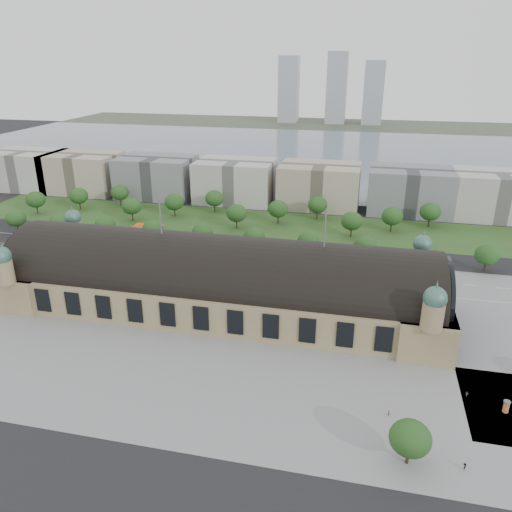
% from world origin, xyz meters
% --- Properties ---
extents(ground, '(900.00, 900.00, 0.00)m').
position_xyz_m(ground, '(0.00, 0.00, 0.00)').
color(ground, black).
rests_on(ground, ground).
extents(station, '(150.00, 48.40, 44.30)m').
position_xyz_m(station, '(0.00, 0.00, 10.28)').
color(station, '#9B8C60').
rests_on(station, ground).
extents(plaza_south, '(190.00, 48.00, 0.12)m').
position_xyz_m(plaza_south, '(10.00, -44.00, 0.00)').
color(plaza_south, gray).
rests_on(plaza_south, ground).
extents(road_slab, '(260.00, 26.00, 0.10)m').
position_xyz_m(road_slab, '(-20.00, 38.00, 0.00)').
color(road_slab, black).
rests_on(road_slab, ground).
extents(grass_belt, '(300.00, 45.00, 0.10)m').
position_xyz_m(grass_belt, '(-15.00, 93.00, 0.00)').
color(grass_belt, '#2B4D1F').
rests_on(grass_belt, ground).
extents(petrol_station, '(14.00, 13.00, 5.05)m').
position_xyz_m(petrol_station, '(-53.91, 65.28, 2.95)').
color(petrol_station, '#E2490D').
rests_on(petrol_station, ground).
extents(lake, '(700.00, 320.00, 0.08)m').
position_xyz_m(lake, '(0.00, 298.00, 0.00)').
color(lake, slate).
rests_on(lake, ground).
extents(far_shore, '(700.00, 120.00, 0.14)m').
position_xyz_m(far_shore, '(0.00, 498.00, 0.00)').
color(far_shore, '#44513D').
rests_on(far_shore, ground).
extents(far_tower_left, '(24.00, 24.00, 80.00)m').
position_xyz_m(far_tower_left, '(-60.00, 508.00, 40.00)').
color(far_tower_left, '#9EA8B2').
rests_on(far_tower_left, ground).
extents(far_tower_mid, '(24.00, 24.00, 85.00)m').
position_xyz_m(far_tower_mid, '(0.00, 508.00, 42.50)').
color(far_tower_mid, '#9EA8B2').
rests_on(far_tower_mid, ground).
extents(far_tower_right, '(24.00, 24.00, 75.00)m').
position_xyz_m(far_tower_right, '(45.00, 508.00, 37.50)').
color(far_tower_right, '#9EA8B2').
rests_on(far_tower_right, ground).
extents(office_0, '(45.00, 32.00, 24.00)m').
position_xyz_m(office_0, '(-170.00, 133.00, 12.00)').
color(office_0, '#BBB8B1').
rests_on(office_0, ground).
extents(office_1, '(45.00, 32.00, 24.00)m').
position_xyz_m(office_1, '(-130.00, 133.00, 12.00)').
color(office_1, '#B3A48C').
rests_on(office_1, ground).
extents(office_2, '(45.00, 32.00, 24.00)m').
position_xyz_m(office_2, '(-80.00, 133.00, 12.00)').
color(office_2, gray).
rests_on(office_2, ground).
extents(office_3, '(45.00, 32.00, 24.00)m').
position_xyz_m(office_3, '(-30.00, 133.00, 12.00)').
color(office_3, '#BBB8B1').
rests_on(office_3, ground).
extents(office_4, '(45.00, 32.00, 24.00)m').
position_xyz_m(office_4, '(20.00, 133.00, 12.00)').
color(office_4, '#B3A48C').
rests_on(office_4, ground).
extents(office_5, '(45.00, 32.00, 24.00)m').
position_xyz_m(office_5, '(70.00, 133.00, 12.00)').
color(office_5, gray).
rests_on(office_5, ground).
extents(office_6, '(45.00, 32.00, 24.00)m').
position_xyz_m(office_6, '(115.00, 133.00, 12.00)').
color(office_6, '#BBB8B1').
rests_on(office_6, ground).
extents(tree_row_0, '(9.60, 9.60, 11.52)m').
position_xyz_m(tree_row_0, '(-120.00, 53.00, 7.43)').
color(tree_row_0, '#2D2116').
rests_on(tree_row_0, ground).
extents(tree_row_1, '(9.60, 9.60, 11.52)m').
position_xyz_m(tree_row_1, '(-96.00, 53.00, 7.43)').
color(tree_row_1, '#2D2116').
rests_on(tree_row_1, ground).
extents(tree_row_2, '(9.60, 9.60, 11.52)m').
position_xyz_m(tree_row_2, '(-72.00, 53.00, 7.43)').
color(tree_row_2, '#2D2116').
rests_on(tree_row_2, ground).
extents(tree_row_3, '(9.60, 9.60, 11.52)m').
position_xyz_m(tree_row_3, '(-48.00, 53.00, 7.43)').
color(tree_row_3, '#2D2116').
rests_on(tree_row_3, ground).
extents(tree_row_4, '(9.60, 9.60, 11.52)m').
position_xyz_m(tree_row_4, '(-24.00, 53.00, 7.43)').
color(tree_row_4, '#2D2116').
rests_on(tree_row_4, ground).
extents(tree_row_5, '(9.60, 9.60, 11.52)m').
position_xyz_m(tree_row_5, '(0.00, 53.00, 7.43)').
color(tree_row_5, '#2D2116').
rests_on(tree_row_5, ground).
extents(tree_row_6, '(9.60, 9.60, 11.52)m').
position_xyz_m(tree_row_6, '(24.00, 53.00, 7.43)').
color(tree_row_6, '#2D2116').
rests_on(tree_row_6, ground).
extents(tree_row_7, '(9.60, 9.60, 11.52)m').
position_xyz_m(tree_row_7, '(48.00, 53.00, 7.43)').
color(tree_row_7, '#2D2116').
rests_on(tree_row_7, ground).
extents(tree_row_8, '(9.60, 9.60, 11.52)m').
position_xyz_m(tree_row_8, '(72.00, 53.00, 7.43)').
color(tree_row_8, '#2D2116').
rests_on(tree_row_8, ground).
extents(tree_row_9, '(9.60, 9.60, 11.52)m').
position_xyz_m(tree_row_9, '(96.00, 53.00, 7.43)').
color(tree_row_9, '#2D2116').
rests_on(tree_row_9, ground).
extents(tree_belt_0, '(10.40, 10.40, 12.48)m').
position_xyz_m(tree_belt_0, '(-130.00, 83.00, 8.05)').
color(tree_belt_0, '#2D2116').
rests_on(tree_belt_0, ground).
extents(tree_belt_1, '(10.40, 10.40, 12.48)m').
position_xyz_m(tree_belt_1, '(-111.00, 95.00, 8.05)').
color(tree_belt_1, '#2D2116').
rests_on(tree_belt_1, ground).
extents(tree_belt_2, '(10.40, 10.40, 12.48)m').
position_xyz_m(tree_belt_2, '(-92.00, 107.00, 8.05)').
color(tree_belt_2, '#2D2116').
rests_on(tree_belt_2, ground).
extents(tree_belt_3, '(10.40, 10.40, 12.48)m').
position_xyz_m(tree_belt_3, '(-73.00, 83.00, 8.05)').
color(tree_belt_3, '#2D2116').
rests_on(tree_belt_3, ground).
extents(tree_belt_4, '(10.40, 10.40, 12.48)m').
position_xyz_m(tree_belt_4, '(-54.00, 95.00, 8.05)').
color(tree_belt_4, '#2D2116').
rests_on(tree_belt_4, ground).
extents(tree_belt_5, '(10.40, 10.40, 12.48)m').
position_xyz_m(tree_belt_5, '(-35.00, 107.00, 8.05)').
color(tree_belt_5, '#2D2116').
rests_on(tree_belt_5, ground).
extents(tree_belt_6, '(10.40, 10.40, 12.48)m').
position_xyz_m(tree_belt_6, '(-16.00, 83.00, 8.05)').
color(tree_belt_6, '#2D2116').
rests_on(tree_belt_6, ground).
extents(tree_belt_7, '(10.40, 10.40, 12.48)m').
position_xyz_m(tree_belt_7, '(3.00, 95.00, 8.05)').
color(tree_belt_7, '#2D2116').
rests_on(tree_belt_7, ground).
extents(tree_belt_8, '(10.40, 10.40, 12.48)m').
position_xyz_m(tree_belt_8, '(22.00, 107.00, 8.05)').
color(tree_belt_8, '#2D2116').
rests_on(tree_belt_8, ground).
extents(tree_belt_9, '(10.40, 10.40, 12.48)m').
position_xyz_m(tree_belt_9, '(41.00, 83.00, 8.05)').
color(tree_belt_9, '#2D2116').
rests_on(tree_belt_9, ground).
extents(tree_belt_10, '(10.40, 10.40, 12.48)m').
position_xyz_m(tree_belt_10, '(60.00, 95.00, 8.05)').
color(tree_belt_10, '#2D2116').
rests_on(tree_belt_10, ground).
extents(tree_belt_11, '(10.40, 10.40, 12.48)m').
position_xyz_m(tree_belt_11, '(79.00, 107.00, 8.05)').
color(tree_belt_11, '#2D2116').
rests_on(tree_belt_11, ground).
extents(tree_plaza_s, '(9.00, 9.00, 10.64)m').
position_xyz_m(tree_plaza_s, '(60.00, -60.00, 6.80)').
color(tree_plaza_s, '#2D2116').
rests_on(tree_plaza_s, ground).
extents(traffic_car_0, '(4.06, 1.93, 1.34)m').
position_xyz_m(traffic_car_0, '(-113.71, 34.51, 0.67)').
color(traffic_car_0, '#BBBABC').
rests_on(traffic_car_0, ground).
extents(traffic_car_2, '(5.76, 2.68, 1.60)m').
position_xyz_m(traffic_car_2, '(-69.02, 32.67, 0.80)').
color(traffic_car_2, black).
rests_on(traffic_car_2, ground).
extents(traffic_car_4, '(4.85, 2.41, 1.59)m').
position_xyz_m(traffic_car_4, '(12.55, 27.92, 0.79)').
color(traffic_car_4, '#1D1844').
rests_on(traffic_car_4, ground).
extents(traffic_car_5, '(4.42, 1.76, 1.43)m').
position_xyz_m(traffic_car_5, '(37.99, 44.80, 0.71)').
color(traffic_car_5, '#575A5E').
rests_on(traffic_car_5, ground).
extents(traffic_car_6, '(4.66, 2.15, 1.29)m').
position_xyz_m(traffic_car_6, '(60.06, 37.59, 0.65)').
color(traffic_car_6, silver).
rests_on(traffic_car_6, ground).
extents(parked_car_0, '(4.75, 3.52, 1.49)m').
position_xyz_m(parked_car_0, '(-76.77, 25.00, 0.75)').
color(parked_car_0, black).
rests_on(parked_car_0, ground).
extents(parked_car_1, '(5.36, 4.41, 1.36)m').
position_xyz_m(parked_car_1, '(-67.60, 21.00, 0.68)').
color(parked_car_1, maroon).
rests_on(parked_car_1, ground).
extents(parked_car_2, '(4.77, 4.39, 1.34)m').
position_xyz_m(parked_car_2, '(-47.15, 23.02, 0.67)').
color(parked_car_2, '#1B1F4C').
rests_on(parked_car_2, ground).
extents(parked_car_3, '(5.21, 3.86, 1.65)m').
position_xyz_m(parked_car_3, '(-64.49, 23.85, 0.83)').
color(parked_car_3, '#525559').
rests_on(parked_car_3, ground).
extents(parked_car_4, '(4.10, 3.46, 1.33)m').
position_xyz_m(parked_car_4, '(-32.71, 21.00, 0.66)').
color(parked_car_4, silver).
rests_on(parked_car_4, ground).
extents(parked_car_5, '(6.50, 4.86, 1.64)m').
position_xyz_m(parked_car_5, '(-20.01, 23.40, 0.82)').
color(parked_car_5, '#93979B').
rests_on(parked_car_5, ground).
extents(parked_car_6, '(5.71, 4.35, 1.54)m').
position_xyz_m(parked_car_6, '(-35.90, 23.67, 0.77)').
color(parked_car_6, black).
rests_on(parked_car_6, ground).
extents(bus_west, '(11.94, 3.17, 3.30)m').
position_xyz_m(bus_west, '(6.71, 32.00, 1.65)').
color(bus_west, red).
rests_on(bus_west, ground).
extents(bus_mid, '(11.20, 2.69, 3.11)m').
position_xyz_m(bus_mid, '(18.12, 32.00, 1.56)').
color(bus_mid, beige).
rests_on(bus_mid, ground).
extents(bus_east, '(12.33, 3.15, 3.42)m').
position_xyz_m(bus_east, '(8.76, 32.00, 1.71)').
color(bus_east, silver).
rests_on(bus_east, ground).
extents(advertising_column, '(1.71, 1.71, 3.25)m').
position_xyz_m(advertising_column, '(84.63, -37.38, 1.69)').
color(advertising_column, red).
rests_on(advertising_column, ground).
extents(pedestrian_1, '(0.55, 0.67, 1.56)m').
position_xyz_m(pedestrian_1, '(56.46, -45.15, 0.78)').
color(pedestrian_1, gray).
rests_on(pedestrian_1, ground).
extents(pedestrian_2, '(0.72, 0.91, 1.64)m').
position_xyz_m(pedestrian_2, '(76.30, -32.98, 0.82)').
color(pedestrian_2, gray).
rests_on(pedestrian_2, ground).
extents(pedestrian_4, '(0.97, 1.18, 1.69)m').
position_xyz_m(pedestrian_4, '(71.85, -59.19, 0.84)').
color(pedestrian_4, gray).
rests_on(pedestrian_4, ground).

